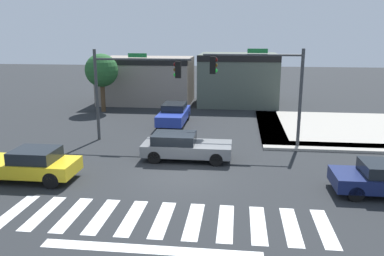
{
  "coord_description": "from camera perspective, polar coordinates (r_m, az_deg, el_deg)",
  "views": [
    {
      "loc": [
        2.51,
        -17.03,
        6.41
      ],
      "look_at": [
        0.3,
        1.77,
        1.8
      ],
      "focal_mm": 36.97,
      "sensor_mm": 36.0,
      "label": 1
    }
  ],
  "objects": [
    {
      "name": "roadside_tree",
      "position": [
        33.06,
        -12.92,
        8.06
      ],
      "size": [
        2.67,
        2.67,
        4.74
      ],
      "color": "#4C3823",
      "rests_on": "ground_plane"
    },
    {
      "name": "traffic_signal_northwest",
      "position": [
        23.52,
        -8.54,
        7.0
      ],
      "size": [
        5.78,
        0.32,
        5.44
      ],
      "color": "#383A3D",
      "rests_on": "ground_plane"
    },
    {
      "name": "crosswalk_near",
      "position": [
        14.29,
        -4.25,
        -12.99
      ],
      "size": [
        11.59,
        2.81,
        0.01
      ],
      "color": "silver",
      "rests_on": "ground_plane"
    },
    {
      "name": "storefront_row",
      "position": [
        36.43,
        0.2,
        7.03
      ],
      "size": [
        15.95,
        6.38,
        4.51
      ],
      "color": "gray",
      "rests_on": "ground_plane"
    },
    {
      "name": "traffic_signal_northeast",
      "position": [
        22.25,
        10.0,
        7.02
      ],
      "size": [
        5.49,
        0.32,
        5.55
      ],
      "rotation": [
        0.0,
        0.0,
        3.14
      ],
      "color": "#383A3D",
      "rests_on": "ground_plane"
    },
    {
      "name": "car_gray",
      "position": [
        20.31,
        -1.16,
        -2.64
      ],
      "size": [
        4.54,
        1.94,
        1.36
      ],
      "color": "slate",
      "rests_on": "ground_plane"
    },
    {
      "name": "curb_corner_northeast",
      "position": [
        27.84,
        18.91,
        -0.22
      ],
      "size": [
        10.0,
        10.6,
        0.15
      ],
      "color": "#9E998E",
      "rests_on": "ground_plane"
    },
    {
      "name": "ground_plane",
      "position": [
        18.37,
        -1.59,
        -6.75
      ],
      "size": [
        120.0,
        120.0,
        0.0
      ],
      "primitive_type": "plane",
      "color": "#232628"
    },
    {
      "name": "car_yellow",
      "position": [
        18.93,
        -22.34,
        -4.85
      ],
      "size": [
        4.29,
        1.9,
        1.43
      ],
      "rotation": [
        0.0,
        0.0,
        3.14
      ],
      "color": "gold",
      "rests_on": "ground_plane"
    },
    {
      "name": "car_blue",
      "position": [
        28.03,
        -2.63,
        2.04
      ],
      "size": [
        1.78,
        4.77,
        1.48
      ],
      "rotation": [
        0.0,
        0.0,
        -1.57
      ],
      "color": "#23389E",
      "rests_on": "ground_plane"
    }
  ]
}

